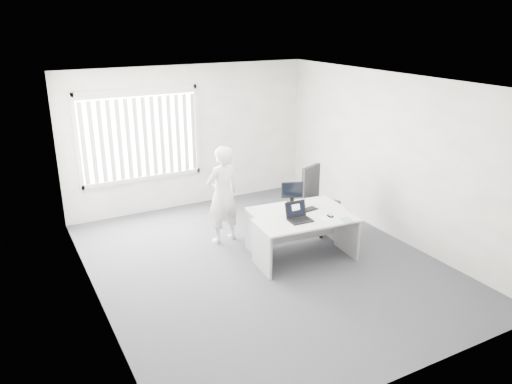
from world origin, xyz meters
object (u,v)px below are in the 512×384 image
desk_near (306,231)px  person (223,195)px  desk_far (296,219)px  monitor (292,193)px  laptop (301,213)px  office_chair (318,211)px

desk_near → person: size_ratio=0.96×
desk_far → monitor: monitor is taller
desk_far → person: 1.28m
laptop → monitor: monitor is taller
desk_far → laptop: 0.67m
person → monitor: (1.02, -0.55, 0.04)m
desk_far → office_chair: office_chair is taller
desk_far → monitor: size_ratio=4.36×
desk_far → office_chair: (0.75, 0.42, -0.14)m
desk_near → laptop: bearing=-171.2°
office_chair → desk_near: bearing=-155.2°
person → laptop: 1.48m
person → monitor: bearing=141.8°
office_chair → laptop: bearing=-158.6°
office_chair → person: person is taller
office_chair → person: size_ratio=0.70×
desk_near → office_chair: office_chair is taller
person → desk_far: bearing=130.1°
laptop → person: bearing=120.5°
office_chair → monitor: office_chair is taller
desk_far → person: person is taller
office_chair → laptop: office_chair is taller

